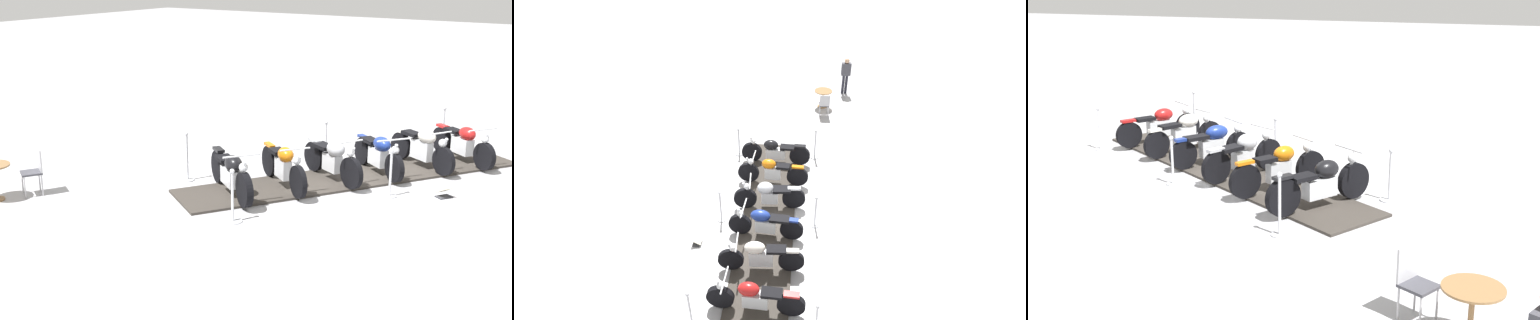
{
  "view_description": "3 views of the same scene",
  "coord_description": "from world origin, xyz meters",
  "views": [
    {
      "loc": [
        -12.94,
        -5.99,
        4.62
      ],
      "look_at": [
        -1.65,
        1.52,
        0.57
      ],
      "focal_mm": 47.11,
      "sensor_mm": 36.0,
      "label": 1
    },
    {
      "loc": [
        7.65,
        -3.95,
        8.03
      ],
      "look_at": [
        -1.62,
        0.93,
        0.86
      ],
      "focal_mm": 28.67,
      "sensor_mm": 36.0,
      "label": 2
    },
    {
      "loc": [
        -5.35,
        12.61,
        4.27
      ],
      "look_at": [
        -1.72,
        1.36,
        0.8
      ],
      "focal_mm": 46.64,
      "sensor_mm": 36.0,
      "label": 3
    }
  ],
  "objects": [
    {
      "name": "stanchion_left_rear",
      "position": [
        3.61,
        -0.74,
        0.36
      ],
      "size": [
        0.31,
        0.31,
        1.05
      ],
      "color": "silver",
      "rests_on": "ground_plane"
    },
    {
      "name": "stanchion_right_front",
      "position": [
        -3.61,
        0.74,
        0.31
      ],
      "size": [
        0.35,
        0.35,
        1.02
      ],
      "color": "silver",
      "rests_on": "ground_plane"
    },
    {
      "name": "info_placard",
      "position": [
        -0.15,
        -2.06,
        0.08
      ],
      "size": [
        0.38,
        0.37,
        0.23
      ],
      "rotation": [
        0.0,
        0.0,
        2.57
      ],
      "color": "#333338",
      "rests_on": "ground_plane"
    },
    {
      "name": "cafe_table",
      "position": [
        -5.3,
        5.4,
        0.56
      ],
      "size": [
        0.74,
        0.74,
        0.74
      ],
      "color": "olive",
      "rests_on": "ground_plane"
    },
    {
      "name": "motorcycle_cream",
      "position": [
        1.46,
        -0.98,
        0.53
      ],
      "size": [
        1.14,
        1.89,
        0.94
      ],
      "rotation": [
        0.0,
        0.0,
        -2.09
      ],
      "color": "black",
      "rests_on": "display_platform"
    },
    {
      "name": "motorcycle_maroon",
      "position": [
        2.45,
        -1.62,
        0.49
      ],
      "size": [
        1.39,
        1.89,
        0.93
      ],
      "rotation": [
        0.0,
        0.0,
        -2.19
      ],
      "color": "black",
      "rests_on": "display_platform"
    },
    {
      "name": "motorcycle_copper",
      "position": [
        -1.5,
        0.93,
        0.52
      ],
      "size": [
        1.39,
        1.86,
        0.98
      ],
      "rotation": [
        0.0,
        0.0,
        -2.2
      ],
      "color": "black",
      "rests_on": "display_platform"
    },
    {
      "name": "cafe_chair_near_table",
      "position": [
        -4.59,
        4.99,
        0.54
      ],
      "size": [
        0.55,
        0.55,
        0.96
      ],
      "rotation": [
        0.0,
        0.0,
        2.62
      ],
      "color": "#B7B7BC",
      "rests_on": "ground_plane"
    },
    {
      "name": "stanchion_right_mid",
      "position": [
        -0.72,
        -1.12,
        0.36
      ],
      "size": [
        0.29,
        0.29,
        1.02
      ],
      "color": "silver",
      "rests_on": "ground_plane"
    },
    {
      "name": "display_platform",
      "position": [
        0.0,
        0.0,
        0.03
      ],
      "size": [
        7.6,
        5.62,
        0.05
      ],
      "primitive_type": "cube",
      "rotation": [
        0.0,
        0.0,
        -0.57
      ],
      "color": "#38332D",
      "rests_on": "ground_plane"
    },
    {
      "name": "stanchion_left_mid",
      "position": [
        0.72,
        1.12,
        0.36
      ],
      "size": [
        0.29,
        0.29,
        1.02
      ],
      "color": "silver",
      "rests_on": "ground_plane"
    },
    {
      "name": "stanchion_right_rear",
      "position": [
        2.17,
        -2.98,
        0.35
      ],
      "size": [
        0.35,
        0.35,
        1.13
      ],
      "color": "silver",
      "rests_on": "ground_plane"
    },
    {
      "name": "stanchion_left_front",
      "position": [
        -2.17,
        2.98,
        0.39
      ],
      "size": [
        0.29,
        0.29,
        1.1
      ],
      "color": "silver",
      "rests_on": "ground_plane"
    },
    {
      "name": "motorcycle_black",
      "position": [
        -2.49,
        1.56,
        0.5
      ],
      "size": [
        1.47,
        1.96,
        1.0
      ],
      "rotation": [
        0.0,
        0.0,
        -2.2
      ],
      "color": "black",
      "rests_on": "display_platform"
    },
    {
      "name": "ground_plane",
      "position": [
        0.0,
        0.0,
        0.0
      ],
      "size": [
        80.0,
        80.0,
        0.0
      ],
      "primitive_type": "plane",
      "color": "#B2B2B7"
    },
    {
      "name": "motorcycle_chrome",
      "position": [
        -0.51,
        0.29,
        0.53
      ],
      "size": [
        1.13,
        1.89,
        0.98
      ],
      "rotation": [
        0.0,
        0.0,
        -2.06
      ],
      "color": "black",
      "rests_on": "display_platform"
    },
    {
      "name": "motorcycle_navy",
      "position": [
        0.47,
        -0.34,
        0.51
      ],
      "size": [
        1.32,
        1.7,
        0.92
      ],
      "rotation": [
        0.0,
        0.0,
        -2.21
      ],
      "color": "black",
      "rests_on": "display_platform"
    }
  ]
}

